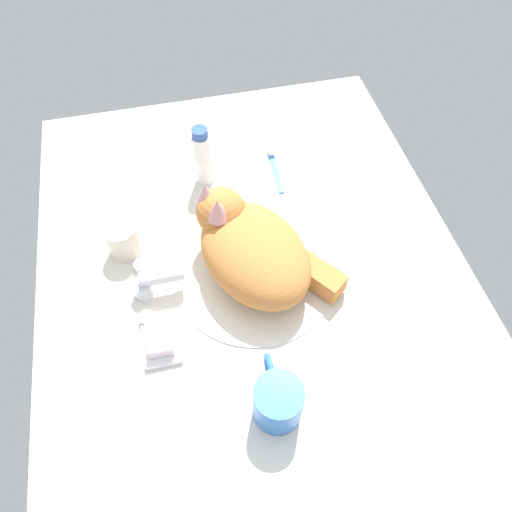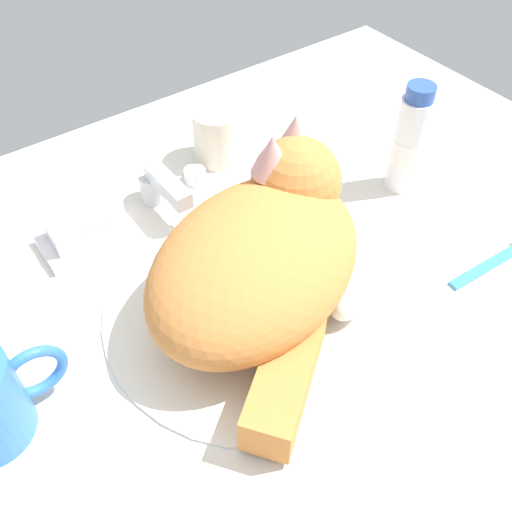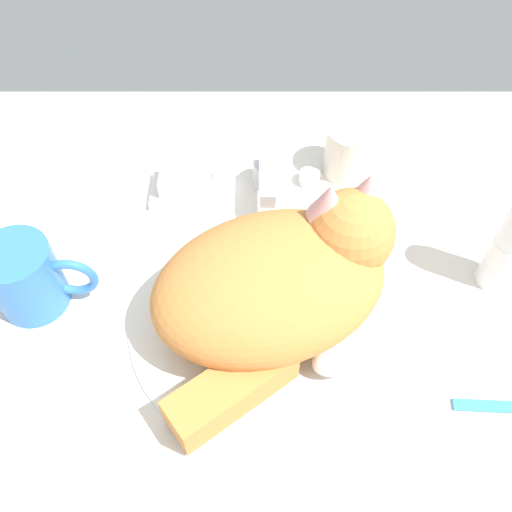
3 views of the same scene
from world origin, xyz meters
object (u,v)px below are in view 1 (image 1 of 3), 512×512
(faucet, at_px, (149,286))
(toothbrush, at_px, (275,167))
(coffee_mug, at_px, (278,401))
(cat, at_px, (251,247))
(rinse_cup, at_px, (123,239))
(toothpaste_bottle, at_px, (203,157))
(soap_bar, at_px, (160,338))

(faucet, relative_size, toothbrush, 1.08)
(faucet, height_order, coffee_mug, coffee_mug)
(cat, height_order, toothbrush, cat)
(rinse_cup, bearing_deg, toothpaste_bottle, -49.82)
(cat, xyz_separation_m, toothbrush, (0.25, -0.11, -0.06))
(faucet, xyz_separation_m, toothpaste_bottle, (0.27, -0.15, 0.04))
(cat, bearing_deg, toothbrush, -23.97)
(toothbrush, bearing_deg, cat, 156.03)
(coffee_mug, bearing_deg, soap_bar, 47.10)
(rinse_cup, height_order, soap_bar, rinse_cup)
(toothbrush, bearing_deg, coffee_mug, 166.00)
(soap_bar, bearing_deg, toothbrush, -38.97)
(toothpaste_bottle, relative_size, toothbrush, 1.06)
(cat, bearing_deg, toothpaste_bottle, 10.96)
(cat, relative_size, toothbrush, 2.21)
(coffee_mug, xyz_separation_m, soap_bar, (0.16, 0.17, -0.02))
(toothpaste_bottle, bearing_deg, toothbrush, -91.23)
(faucet, height_order, rinse_cup, rinse_cup)
(cat, height_order, soap_bar, cat)
(faucet, distance_m, toothpaste_bottle, 0.31)
(coffee_mug, xyz_separation_m, toothbrush, (0.53, -0.13, -0.04))
(cat, height_order, rinse_cup, cat)
(cat, xyz_separation_m, coffee_mug, (-0.28, 0.02, -0.02))
(coffee_mug, relative_size, soap_bar, 1.92)
(toothbrush, bearing_deg, toothpaste_bottle, 88.77)
(cat, relative_size, soap_bar, 4.74)
(cat, bearing_deg, faucet, 93.91)
(coffee_mug, distance_m, soap_bar, 0.23)
(coffee_mug, xyz_separation_m, toothpaste_bottle, (0.53, 0.03, 0.02))
(faucet, relative_size, soap_bar, 2.30)
(coffee_mug, bearing_deg, toothbrush, -14.00)
(cat, xyz_separation_m, soap_bar, (-0.12, 0.19, -0.05))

